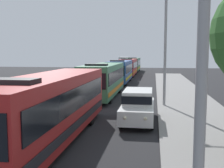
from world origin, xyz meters
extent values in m
cube|color=maroon|center=(-1.30, 11.23, 1.70)|extent=(2.50, 11.61, 2.70)
cube|color=black|center=(-0.03, 11.23, 2.05)|extent=(0.04, 10.68, 1.00)
cube|color=black|center=(-2.57, 11.23, 2.05)|extent=(0.04, 10.68, 1.00)
cube|color=black|center=(-0.02, 11.23, 0.90)|extent=(0.03, 11.03, 0.36)
cube|color=black|center=(-1.30, 7.75, 3.13)|extent=(1.75, 0.90, 0.16)
cylinder|color=black|center=(-0.20, 7.64, 0.50)|extent=(0.28, 1.00, 1.00)
cylinder|color=black|center=(-0.20, 14.43, 0.50)|extent=(0.28, 1.00, 1.00)
cylinder|color=black|center=(-2.40, 14.43, 0.50)|extent=(0.28, 1.00, 1.00)
cube|color=#33724C|center=(-1.30, 24.60, 1.70)|extent=(2.50, 10.73, 2.70)
cube|color=black|center=(-0.03, 24.60, 2.05)|extent=(0.04, 9.87, 1.00)
cube|color=black|center=(-2.57, 24.60, 2.05)|extent=(0.04, 9.87, 1.00)
cube|color=black|center=(-1.30, 19.21, 2.00)|extent=(2.30, 0.04, 1.20)
cube|color=orange|center=(-0.02, 24.60, 0.90)|extent=(0.03, 10.20, 0.36)
cube|color=black|center=(-1.30, 21.38, 3.13)|extent=(1.75, 0.90, 0.16)
cylinder|color=black|center=(-0.20, 21.27, 0.50)|extent=(0.28, 1.00, 1.00)
cylinder|color=black|center=(-2.40, 21.27, 0.50)|extent=(0.28, 1.00, 1.00)
cylinder|color=black|center=(-0.20, 27.55, 0.50)|extent=(0.28, 1.00, 1.00)
cylinder|color=black|center=(-2.40, 27.55, 0.50)|extent=(0.28, 1.00, 1.00)
cube|color=#284C8C|center=(-1.30, 37.36, 1.70)|extent=(2.50, 10.61, 2.70)
cube|color=black|center=(-0.03, 37.36, 2.05)|extent=(0.04, 9.76, 1.00)
cube|color=black|center=(-2.57, 37.36, 2.05)|extent=(0.04, 9.76, 1.00)
cube|color=black|center=(-1.30, 32.03, 2.00)|extent=(2.30, 0.04, 1.20)
cube|color=gold|center=(-0.02, 37.36, 0.90)|extent=(0.03, 10.08, 0.36)
cube|color=black|center=(-1.30, 34.18, 3.13)|extent=(1.75, 0.90, 0.16)
cylinder|color=black|center=(-0.20, 34.07, 0.50)|extent=(0.28, 1.00, 1.00)
cylinder|color=black|center=(-2.40, 34.07, 0.50)|extent=(0.28, 1.00, 1.00)
cylinder|color=black|center=(-0.20, 40.28, 0.50)|extent=(0.28, 1.00, 1.00)
cylinder|color=black|center=(-2.40, 40.28, 0.50)|extent=(0.28, 1.00, 1.00)
cube|color=maroon|center=(-1.30, 49.77, 1.70)|extent=(2.50, 11.38, 2.70)
cube|color=black|center=(-0.03, 49.77, 2.05)|extent=(0.04, 10.47, 1.00)
cube|color=black|center=(-2.57, 49.77, 2.05)|extent=(0.04, 10.47, 1.00)
cube|color=black|center=(-1.30, 44.05, 2.00)|extent=(2.30, 0.04, 1.20)
cube|color=orange|center=(-0.02, 49.77, 0.90)|extent=(0.03, 10.81, 0.36)
cube|color=black|center=(-1.30, 46.35, 3.13)|extent=(1.75, 0.90, 0.16)
cylinder|color=black|center=(-0.20, 46.24, 0.50)|extent=(0.28, 1.00, 1.00)
cylinder|color=black|center=(-2.40, 46.24, 0.50)|extent=(0.28, 1.00, 1.00)
cylinder|color=black|center=(-0.20, 52.90, 0.50)|extent=(0.28, 1.00, 1.00)
cylinder|color=black|center=(-2.40, 52.90, 0.50)|extent=(0.28, 1.00, 1.00)
cube|color=#33724C|center=(-1.30, 62.29, 1.70)|extent=(2.50, 11.04, 2.70)
cube|color=black|center=(-0.03, 62.29, 2.05)|extent=(0.04, 10.15, 1.00)
cube|color=black|center=(-2.57, 62.29, 2.05)|extent=(0.04, 10.15, 1.00)
cube|color=black|center=(-1.30, 56.75, 2.00)|extent=(2.30, 0.04, 1.20)
cube|color=gold|center=(-0.02, 62.29, 0.90)|extent=(0.03, 10.48, 0.36)
cube|color=black|center=(-1.30, 58.97, 3.13)|extent=(1.75, 0.90, 0.16)
cylinder|color=black|center=(-0.20, 58.86, 0.50)|extent=(0.28, 1.00, 1.00)
cylinder|color=black|center=(-2.40, 58.86, 0.50)|extent=(0.28, 1.00, 1.00)
cylinder|color=black|center=(-0.20, 65.32, 0.50)|extent=(0.28, 1.00, 1.00)
cylinder|color=black|center=(-2.40, 65.32, 0.50)|extent=(0.28, 1.00, 1.00)
cube|color=white|center=(2.40, 15.47, 0.70)|extent=(1.84, 4.90, 0.80)
cube|color=white|center=(2.40, 15.62, 1.50)|extent=(1.62, 2.84, 0.80)
cube|color=black|center=(2.40, 15.62, 1.50)|extent=(1.66, 2.94, 0.44)
sphere|color=#F9EFCC|center=(1.89, 13.00, 0.80)|extent=(0.18, 0.18, 0.18)
sphere|color=#F9EFCC|center=(2.91, 13.00, 0.80)|extent=(0.18, 0.18, 0.18)
cylinder|color=black|center=(1.58, 13.95, 0.35)|extent=(0.22, 0.70, 0.70)
cylinder|color=black|center=(3.22, 13.95, 0.35)|extent=(0.22, 0.70, 0.70)
cylinder|color=black|center=(1.58, 16.99, 0.35)|extent=(0.22, 0.70, 0.70)
cylinder|color=black|center=(3.22, 16.99, 0.35)|extent=(0.22, 0.70, 0.70)
cube|color=black|center=(-4.60, 69.62, 1.45)|extent=(2.30, 1.80, 2.20)
cube|color=silver|center=(-4.60, 73.05, 1.80)|extent=(2.35, 5.06, 2.70)
cube|color=black|center=(-4.60, 68.70, 1.75)|extent=(2.07, 0.04, 0.90)
cylinder|color=black|center=(-5.63, 69.62, 0.45)|extent=(0.26, 0.90, 0.90)
cylinder|color=black|center=(-3.57, 69.62, 0.45)|extent=(0.26, 0.90, 0.90)
cylinder|color=black|center=(-5.63, 74.04, 0.45)|extent=(0.26, 0.90, 0.90)
cylinder|color=black|center=(-3.57, 74.04, 0.45)|extent=(0.26, 0.90, 0.90)
cylinder|color=gray|center=(4.10, 4.24, 4.48)|extent=(0.20, 0.20, 8.67)
cylinder|color=gray|center=(4.10, 20.45, 4.36)|extent=(0.20, 0.20, 8.42)
camera|label=1|loc=(3.30, -0.60, 4.01)|focal=44.47mm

